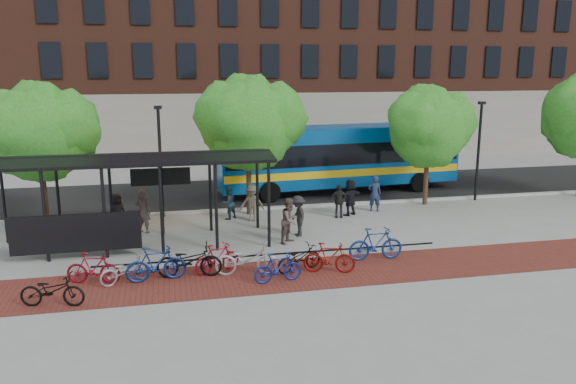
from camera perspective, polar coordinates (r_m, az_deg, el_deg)
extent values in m
plane|color=#9E9E99|center=(24.22, 4.28, -3.76)|extent=(160.00, 160.00, 0.00)
cube|color=black|center=(31.73, 0.15, 0.16)|extent=(160.00, 8.00, 0.01)
cube|color=#B7B7B2|center=(27.93, 1.93, -1.42)|extent=(160.00, 0.25, 0.12)
cube|color=maroon|center=(19.12, 2.81, -8.18)|extent=(24.00, 3.00, 0.01)
cube|color=black|center=(19.67, -1.58, -7.59)|extent=(12.00, 0.05, 0.95)
cube|color=brown|center=(51.20, 6.97, 15.95)|extent=(55.00, 14.00, 20.00)
cylinder|color=black|center=(24.47, -26.91, -0.93)|extent=(0.12, 0.12, 3.30)
cylinder|color=black|center=(21.46, -23.47, -2.32)|extent=(0.12, 0.12, 3.30)
cylinder|color=black|center=(24.04, -22.30, -0.73)|extent=(0.12, 0.12, 3.30)
cylinder|color=black|center=(21.15, -18.16, -2.11)|extent=(0.12, 0.12, 3.30)
cylinder|color=black|center=(23.77, -17.55, -0.51)|extent=(0.12, 0.12, 3.30)
cylinder|color=black|center=(21.04, -12.73, -1.87)|extent=(0.12, 0.12, 3.30)
cylinder|color=black|center=(23.67, -12.73, -0.29)|extent=(0.12, 0.12, 3.30)
cylinder|color=black|center=(21.11, -7.30, -1.61)|extent=(0.12, 0.12, 3.30)
cylinder|color=black|center=(23.73, -7.90, -0.07)|extent=(0.12, 0.12, 3.30)
cylinder|color=black|center=(21.37, -1.95, -1.34)|extent=(0.12, 0.12, 3.30)
cylinder|color=black|center=(23.96, -3.13, 0.15)|extent=(0.12, 0.12, 3.30)
cube|color=black|center=(21.40, -20.72, -3.94)|extent=(4.50, 0.08, 1.40)
cube|color=black|center=(21.35, -15.65, 3.12)|extent=(10.60, 1.65, 0.29)
cube|color=black|center=(22.74, -15.47, 3.67)|extent=(10.60, 1.65, 0.29)
cube|color=black|center=(23.49, -15.33, 2.95)|extent=(9.00, 0.10, 0.40)
cube|color=black|center=(23.61, -12.82, 1.53)|extent=(2.40, 0.12, 0.70)
cube|color=#FF7200|center=(23.69, -12.82, 1.57)|extent=(2.20, 0.02, 0.55)
cylinder|color=#382619|center=(26.68, -23.47, -0.62)|extent=(0.24, 0.24, 2.38)
sphere|color=#267C21|center=(26.24, -24.00, 5.33)|extent=(4.00, 4.00, 4.00)
sphere|color=#267C21|center=(26.23, -21.82, 6.17)|extent=(3.20, 3.20, 3.20)
sphere|color=#267C21|center=(26.08, -25.93, 6.00)|extent=(3.00, 3.00, 3.00)
sphere|color=#267C21|center=(26.54, -23.77, 7.15)|extent=(2.80, 2.80, 2.80)
cylinder|color=#382619|center=(26.41, -3.99, 0.42)|extent=(0.24, 0.24, 2.52)
sphere|color=#267C21|center=(25.96, -4.09, 6.78)|extent=(4.20, 4.20, 4.20)
sphere|color=#267C21|center=(26.30, -1.88, 7.53)|extent=(3.36, 3.36, 3.36)
sphere|color=#267C21|center=(25.52, -5.88, 7.55)|extent=(3.15, 3.15, 3.15)
sphere|color=#267C21|center=(26.31, -4.02, 8.60)|extent=(2.94, 2.94, 2.94)
cylinder|color=#382619|center=(29.11, 13.82, 0.96)|extent=(0.24, 0.24, 2.27)
sphere|color=#267C21|center=(28.72, 14.09, 6.17)|extent=(3.80, 3.80, 3.80)
sphere|color=#267C21|center=(29.30, 15.62, 6.79)|extent=(3.04, 3.04, 3.04)
sphere|color=#267C21|center=(28.08, 13.01, 6.91)|extent=(2.85, 2.85, 2.85)
sphere|color=#267C21|center=(29.05, 14.00, 7.82)|extent=(2.66, 2.66, 2.66)
cylinder|color=black|center=(26.21, -12.82, 2.81)|extent=(0.14, 0.14, 5.00)
cube|color=black|center=(25.92, -13.09, 8.37)|extent=(0.35, 0.20, 0.15)
cylinder|color=black|center=(30.58, 18.77, 3.79)|extent=(0.14, 0.14, 5.00)
cube|color=black|center=(30.33, 19.10, 8.55)|extent=(0.35, 0.20, 0.15)
cube|color=#084F9C|center=(31.26, 5.09, 3.75)|extent=(13.72, 4.06, 3.10)
cube|color=black|center=(31.23, 5.10, 4.21)|extent=(13.45, 4.07, 1.13)
cube|color=yellow|center=(31.38, 5.06, 2.38)|extent=(13.59, 4.09, 0.39)
cube|color=#084F9C|center=(31.08, 5.14, 6.47)|extent=(13.42, 3.74, 0.20)
cylinder|color=black|center=(28.79, -1.85, -0.02)|extent=(1.10, 0.41, 1.08)
cylinder|color=black|center=(31.57, -3.27, 1.07)|extent=(1.10, 0.41, 1.08)
cylinder|color=black|center=(32.14, 13.19, 0.96)|extent=(1.10, 0.41, 1.08)
cylinder|color=black|center=(34.64, 10.76, 1.88)|extent=(1.10, 0.41, 1.08)
imported|color=black|center=(17.73, -22.84, -9.20)|extent=(1.95, 1.02, 0.98)
imported|color=maroon|center=(19.04, -19.17, -7.32)|extent=(1.80, 0.88, 1.04)
imported|color=#A0A0A3|center=(18.84, -16.20, -7.58)|extent=(1.77, 1.23, 0.88)
imported|color=navy|center=(18.69, -13.26, -7.13)|extent=(1.97, 0.76, 1.16)
imported|color=black|center=(18.84, -10.00, -6.89)|extent=(2.20, 0.98, 1.12)
imported|color=maroon|center=(19.11, -7.20, -6.68)|extent=(1.73, 1.11, 1.01)
imported|color=#B0B0B2|center=(18.78, -4.23, -6.81)|extent=(2.18, 1.01, 1.10)
imported|color=navy|center=(18.14, -1.03, -7.71)|extent=(1.66, 0.65, 0.97)
imported|color=black|center=(19.13, 1.14, -6.74)|extent=(1.82, 1.18, 0.90)
imported|color=maroon|center=(18.99, 4.21, -6.68)|extent=(1.81, 0.97, 1.05)
imported|color=navy|center=(20.40, 8.90, -5.23)|extent=(2.00, 0.61, 1.20)
imported|color=black|center=(24.96, -16.98, -1.92)|extent=(0.92, 0.85, 1.57)
imported|color=#453B37|center=(24.16, -14.51, -1.89)|extent=(0.81, 0.72, 1.85)
imported|color=#1E3446|center=(25.70, -6.06, -1.08)|extent=(0.95, 0.90, 1.54)
imported|color=brown|center=(25.21, -3.66, -1.14)|extent=(1.19, 0.86, 1.67)
imported|color=black|center=(25.95, 5.17, -0.90)|extent=(0.98, 0.57, 1.56)
imported|color=black|center=(26.38, 6.33, -0.54)|extent=(1.64, 1.17, 1.71)
imported|color=#202D4C|center=(27.26, 8.78, -0.15)|extent=(0.71, 0.55, 1.74)
imported|color=brown|center=(22.06, 0.18, -2.90)|extent=(1.10, 1.11, 1.81)
imported|color=#242424|center=(22.94, 1.02, -2.45)|extent=(0.73, 1.15, 1.69)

